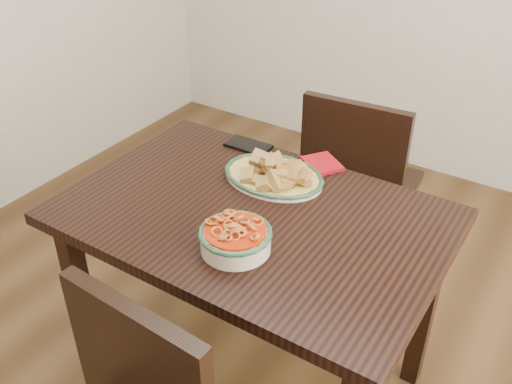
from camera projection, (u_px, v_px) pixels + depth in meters
The scene contains 7 objects.
floor at pixel (267, 359), 2.21m from camera, with size 3.50×3.50×0.00m, color #3C2713.
dining_table at pixel (253, 238), 1.80m from camera, with size 1.16×0.77×0.75m.
chair_far at pixel (358, 180), 2.37m from camera, with size 0.45×0.45×0.89m.
fish_plate at pixel (274, 168), 1.88m from camera, with size 0.34×0.27×0.11m.
noodle_bowl at pixel (236, 236), 1.57m from camera, with size 0.21×0.21×0.08m.
smartphone at pixel (248, 146), 2.08m from camera, with size 0.17×0.09×0.01m, color black.
napkin at pixel (322, 164), 1.97m from camera, with size 0.13×0.11×0.01m, color #9C0B14.
Camera 1 is at (0.77, -1.28, 1.75)m, focal length 40.00 mm.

